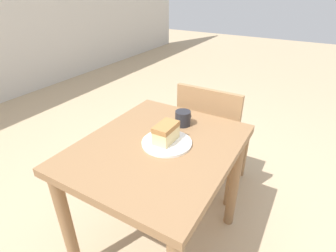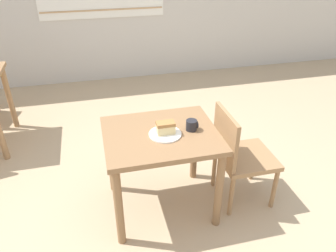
{
  "view_description": "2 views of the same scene",
  "coord_description": "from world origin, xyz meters",
  "px_view_note": "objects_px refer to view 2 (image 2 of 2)",
  "views": [
    {
      "loc": [
        -0.93,
        -0.45,
        1.39
      ],
      "look_at": [
        -0.01,
        0.09,
        0.79
      ],
      "focal_mm": 28.0,
      "sensor_mm": 36.0,
      "label": 1
    },
    {
      "loc": [
        -0.49,
        -1.87,
        1.97
      ],
      "look_at": [
        -0.01,
        0.09,
        0.78
      ],
      "focal_mm": 35.0,
      "sensor_mm": 36.0,
      "label": 2
    }
  ],
  "objects_px": {
    "plate": "(165,134)",
    "coffee_mug": "(192,125)",
    "dining_table_near": "(161,147)",
    "cake_slice": "(166,127)",
    "chair_near_window": "(239,154)"
  },
  "relations": [
    {
      "from": "chair_near_window",
      "to": "plate",
      "type": "relative_size",
      "value": 3.51
    },
    {
      "from": "coffee_mug",
      "to": "chair_near_window",
      "type": "bearing_deg",
      "value": -5.13
    },
    {
      "from": "cake_slice",
      "to": "coffee_mug",
      "type": "height_order",
      "value": "cake_slice"
    },
    {
      "from": "plate",
      "to": "cake_slice",
      "type": "distance_m",
      "value": 0.05
    },
    {
      "from": "cake_slice",
      "to": "coffee_mug",
      "type": "relative_size",
      "value": 1.47
    },
    {
      "from": "plate",
      "to": "coffee_mug",
      "type": "relative_size",
      "value": 2.66
    },
    {
      "from": "plate",
      "to": "coffee_mug",
      "type": "height_order",
      "value": "coffee_mug"
    },
    {
      "from": "dining_table_near",
      "to": "plate",
      "type": "xyz_separation_m",
      "value": [
        0.03,
        -0.03,
        0.13
      ]
    },
    {
      "from": "plate",
      "to": "cake_slice",
      "type": "height_order",
      "value": "cake_slice"
    },
    {
      "from": "dining_table_near",
      "to": "cake_slice",
      "type": "relative_size",
      "value": 6.34
    },
    {
      "from": "plate",
      "to": "coffee_mug",
      "type": "xyz_separation_m",
      "value": [
        0.21,
        0.02,
        0.03
      ]
    },
    {
      "from": "chair_near_window",
      "to": "coffee_mug",
      "type": "relative_size",
      "value": 9.32
    },
    {
      "from": "chair_near_window",
      "to": "cake_slice",
      "type": "xyz_separation_m",
      "value": [
        -0.59,
        0.02,
        0.31
      ]
    },
    {
      "from": "plate",
      "to": "coffee_mug",
      "type": "distance_m",
      "value": 0.21
    },
    {
      "from": "chair_near_window",
      "to": "cake_slice",
      "type": "height_order",
      "value": "chair_near_window"
    }
  ]
}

